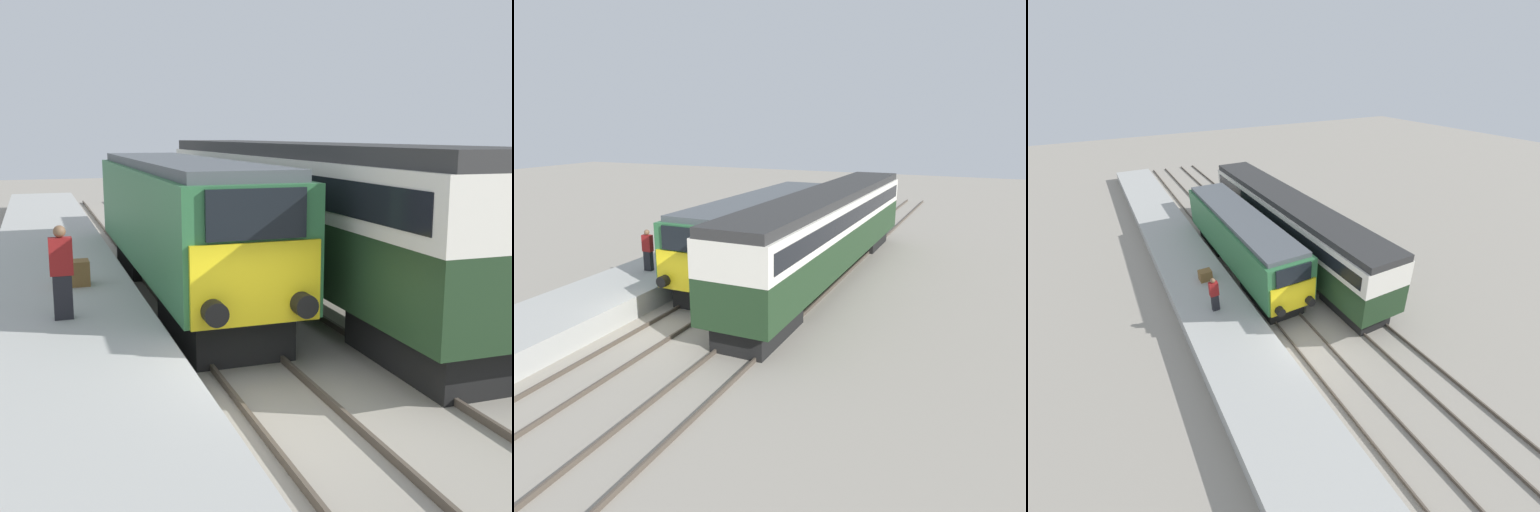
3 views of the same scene
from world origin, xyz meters
TOP-DOWN VIEW (x-y plane):
  - ground_plane at (0.00, 0.00)m, footprint 120.00×120.00m
  - platform_left at (-3.30, 8.00)m, footprint 3.50×50.00m
  - rails_near_track at (0.00, 5.00)m, footprint 1.51×60.00m
  - rails_far_track at (3.40, 5.00)m, footprint 1.50×60.00m
  - locomotive at (0.00, 8.28)m, footprint 2.70×13.48m
  - passenger_carriage at (3.40, 8.50)m, footprint 2.75×18.98m
  - person_on_platform at (-3.30, 3.79)m, footprint 0.44×0.26m
  - luggage_crate at (-2.92, 6.66)m, footprint 0.70×0.56m

SIDE VIEW (x-z plane):
  - ground_plane at x=0.00m, z-range 0.00..0.00m
  - rails_near_track at x=0.00m, z-range 0.00..0.14m
  - rails_far_track at x=3.40m, z-range 0.00..0.14m
  - platform_left at x=-3.30m, z-range 0.00..0.87m
  - luggage_crate at x=-2.92m, z-range 0.87..1.47m
  - person_on_platform at x=-3.30m, z-range 0.87..2.72m
  - locomotive at x=0.00m, z-range 0.21..4.00m
  - passenger_carriage at x=3.40m, z-range 0.44..4.65m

